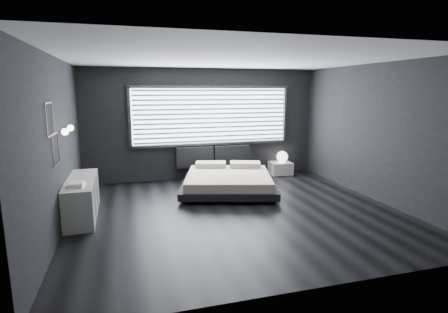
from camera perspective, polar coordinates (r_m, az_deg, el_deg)
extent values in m
plane|color=black|center=(6.70, 2.01, -8.90)|extent=(6.00, 6.00, 0.00)
plane|color=white|center=(6.33, 2.18, 15.69)|extent=(6.00, 6.00, 0.00)
cube|color=black|center=(9.01, -3.31, 5.31)|extent=(6.00, 0.04, 2.80)
cube|color=black|center=(3.89, 14.65, -2.34)|extent=(6.00, 0.04, 2.80)
cube|color=black|center=(6.16, -25.55, 1.71)|extent=(0.04, 5.50, 2.80)
cube|color=black|center=(7.83, 23.53, 3.60)|extent=(0.04, 5.50, 2.80)
cube|color=white|center=(9.02, -2.05, 6.67)|extent=(4.00, 0.02, 1.38)
cube|color=#47474C|center=(8.73, -15.20, 6.16)|extent=(0.06, 0.08, 1.48)
cube|color=#47474C|center=(9.68, 9.89, 6.80)|extent=(0.06, 0.08, 1.48)
cube|color=#47474C|center=(8.97, -2.04, 11.31)|extent=(4.14, 0.08, 0.06)
cube|color=#47474C|center=(9.07, -1.97, 2.05)|extent=(4.14, 0.08, 0.06)
cube|color=silver|center=(8.96, -1.96, 6.64)|extent=(3.94, 0.03, 1.32)
cube|color=black|center=(8.97, -4.80, -0.10)|extent=(0.96, 0.16, 0.52)
cube|color=black|center=(9.21, 1.32, 0.23)|extent=(0.96, 0.16, 0.52)
cylinder|color=silver|center=(6.17, -25.16, 3.64)|extent=(0.10, 0.02, 0.02)
sphere|color=#FFE5B7|center=(6.16, -24.52, 3.68)|extent=(0.11, 0.11, 0.11)
cylinder|color=silver|center=(6.76, -24.38, 4.24)|extent=(0.10, 0.02, 0.02)
sphere|color=#FFE5B7|center=(6.75, -23.79, 4.28)|extent=(0.11, 0.11, 0.11)
cube|color=#47474C|center=(5.55, -26.79, 7.80)|extent=(0.01, 0.46, 0.02)
cube|color=#47474C|center=(5.59, -26.39, 3.10)|extent=(0.01, 0.46, 0.02)
cube|color=#47474C|center=(5.79, -26.18, 5.64)|extent=(0.01, 0.02, 0.46)
cube|color=#47474C|center=(5.34, -27.03, 5.23)|extent=(0.01, 0.02, 0.46)
cube|color=#47474C|center=(5.83, -25.95, 3.32)|extent=(0.01, 0.46, 0.02)
cube|color=#47474C|center=(5.90, -25.58, -1.11)|extent=(0.01, 0.46, 0.02)
cube|color=#47474C|center=(6.09, -25.41, 1.44)|extent=(0.01, 0.02, 0.46)
cube|color=#47474C|center=(5.64, -26.15, 0.71)|extent=(0.01, 0.02, 0.46)
cube|color=black|center=(7.22, -6.30, -7.20)|extent=(0.14, 0.14, 0.07)
cube|color=black|center=(7.24, 7.87, -7.17)|extent=(0.14, 0.14, 0.07)
cube|color=black|center=(8.73, -5.19, -3.99)|extent=(0.14, 0.14, 0.07)
cube|color=black|center=(8.75, 6.46, -3.97)|extent=(0.14, 0.14, 0.07)
cube|color=black|center=(7.90, 0.72, -4.69)|extent=(2.50, 2.44, 0.15)
cube|color=beige|center=(7.86, 0.72, -3.51)|extent=(2.25, 2.25, 0.19)
cube|color=beige|center=(8.54, -2.16, -1.30)|extent=(0.81, 0.57, 0.12)
cube|color=beige|center=(8.55, 3.47, -1.30)|extent=(0.81, 0.57, 0.12)
cube|color=silver|center=(9.63, 9.20, -1.88)|extent=(0.60, 0.51, 0.33)
sphere|color=white|center=(9.59, 9.49, -0.03)|extent=(0.30, 0.30, 0.30)
cube|color=silver|center=(6.84, -22.15, -6.26)|extent=(0.50, 1.73, 0.69)
cube|color=#47474C|center=(6.82, -20.10, -6.17)|extent=(0.03, 1.71, 0.67)
cube|color=white|center=(6.31, -23.02, -4.28)|extent=(0.28, 0.35, 0.04)
cube|color=white|center=(6.29, -22.97, -4.03)|extent=(0.22, 0.29, 0.03)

